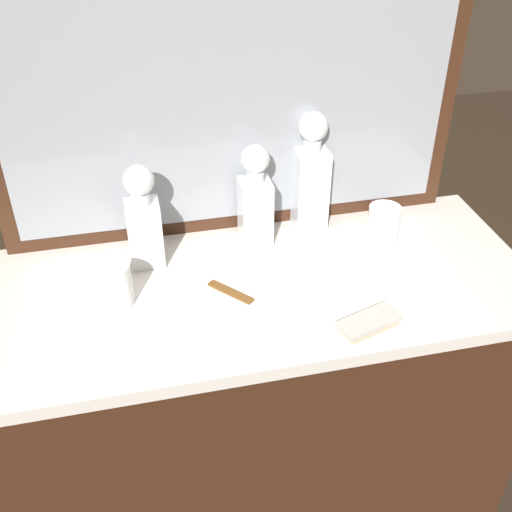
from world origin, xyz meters
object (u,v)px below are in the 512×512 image
(crystal_decanter_front, at_px, (310,182))
(crystal_decanter_center, at_px, (144,225))
(silver_brush_right, at_px, (369,323))
(crystal_decanter_far_left, at_px, (255,204))
(crystal_tumbler_rear, at_px, (383,226))
(crystal_tumbler_right, at_px, (116,287))
(tortoiseshell_comb, at_px, (231,292))

(crystal_decanter_front, distance_m, crystal_decanter_center, 0.44)
(crystal_decanter_center, distance_m, silver_brush_right, 0.57)
(crystal_decanter_far_left, height_order, crystal_decanter_center, crystal_decanter_far_left)
(crystal_decanter_far_left, xyz_separation_m, silver_brush_right, (0.16, -0.39, -0.10))
(crystal_decanter_far_left, bearing_deg, crystal_tumbler_rear, -13.18)
(crystal_decanter_front, xyz_separation_m, crystal_decanter_center, (-0.43, -0.07, -0.02))
(crystal_decanter_center, bearing_deg, crystal_tumbler_right, -117.39)
(crystal_decanter_front, height_order, crystal_decanter_center, crystal_decanter_front)
(silver_brush_right, bearing_deg, crystal_decanter_far_left, 112.81)
(crystal_decanter_front, xyz_separation_m, crystal_tumbler_rear, (0.16, -0.11, -0.08))
(crystal_decanter_center, relative_size, crystal_tumbler_rear, 2.66)
(crystal_decanter_front, bearing_deg, crystal_tumbler_right, -156.31)
(crystal_decanter_far_left, xyz_separation_m, tortoiseshell_comb, (-0.10, -0.20, -0.10))
(crystal_tumbler_rear, bearing_deg, tortoiseshell_comb, -163.20)
(silver_brush_right, bearing_deg, crystal_tumbler_right, 158.93)
(crystal_decanter_far_left, xyz_separation_m, crystal_tumbler_right, (-0.36, -0.19, -0.06))
(crystal_decanter_far_left, height_order, silver_brush_right, crystal_decanter_far_left)
(crystal_decanter_far_left, distance_m, crystal_tumbler_right, 0.41)
(tortoiseshell_comb, bearing_deg, crystal_tumbler_rear, 16.80)
(crystal_tumbler_right, relative_size, tortoiseshell_comb, 0.99)
(crystal_tumbler_right, bearing_deg, crystal_decanter_far_left, 27.31)
(crystal_tumbler_rear, xyz_separation_m, tortoiseshell_comb, (-0.42, -0.13, -0.04))
(crystal_tumbler_rear, distance_m, tortoiseshell_comb, 0.44)
(crystal_decanter_far_left, distance_m, silver_brush_right, 0.43)
(crystal_tumbler_rear, distance_m, crystal_tumbler_right, 0.69)
(crystal_decanter_front, height_order, crystal_tumbler_rear, crystal_decanter_front)
(crystal_decanter_front, relative_size, crystal_tumbler_right, 3.08)
(crystal_tumbler_right, bearing_deg, crystal_tumbler_rear, 9.27)
(crystal_decanter_far_left, xyz_separation_m, crystal_decanter_center, (-0.28, -0.03, -0.00))
(tortoiseshell_comb, bearing_deg, silver_brush_right, -34.47)
(crystal_decanter_front, height_order, tortoiseshell_comb, crystal_decanter_front)
(crystal_tumbler_right, bearing_deg, crystal_decanter_center, 62.61)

